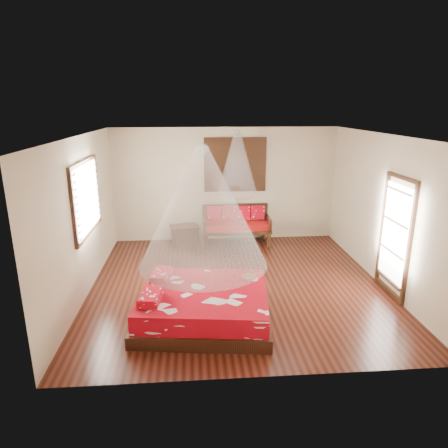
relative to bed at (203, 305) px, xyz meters
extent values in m
cube|color=black|center=(0.68, 1.25, -0.26)|extent=(5.50, 5.50, 0.02)
cube|color=white|center=(0.68, 1.25, 2.56)|extent=(5.50, 5.50, 0.02)
cube|color=tan|center=(-2.08, 1.25, 1.15)|extent=(0.02, 5.50, 2.80)
cube|color=tan|center=(3.44, 1.25, 1.15)|extent=(0.02, 5.50, 2.80)
cube|color=tan|center=(0.68, 4.01, 1.15)|extent=(5.50, 0.02, 2.80)
cube|color=tan|center=(0.68, -1.51, 1.15)|extent=(5.50, 0.02, 2.80)
cube|color=black|center=(0.02, 0.00, -0.15)|extent=(2.27, 2.10, 0.20)
cube|color=#A50514|center=(0.02, 0.00, 0.10)|extent=(2.16, 1.99, 0.30)
cube|color=#A50514|center=(-0.78, -0.30, 0.32)|extent=(0.36, 0.57, 0.14)
cube|color=#A50514|center=(-0.68, 0.48, 0.32)|extent=(0.36, 0.57, 0.14)
cube|color=black|center=(0.16, 3.25, -0.04)|extent=(0.08, 0.08, 0.42)
cube|color=black|center=(1.68, 3.25, -0.04)|extent=(0.08, 0.08, 0.42)
cube|color=black|center=(0.16, 3.86, -0.04)|extent=(0.08, 0.08, 0.42)
cube|color=black|center=(1.68, 3.86, -0.04)|extent=(0.08, 0.08, 0.42)
cube|color=black|center=(0.92, 3.55, 0.13)|extent=(1.64, 0.73, 0.08)
cube|color=maroon|center=(0.92, 3.55, 0.24)|extent=(1.58, 0.67, 0.14)
cube|color=black|center=(0.92, 3.88, 0.42)|extent=(1.64, 0.06, 0.55)
cube|color=black|center=(0.14, 3.55, 0.29)|extent=(0.06, 0.73, 0.30)
cube|color=black|center=(1.70, 3.55, 0.29)|extent=(0.06, 0.73, 0.30)
cube|color=#A50514|center=(0.38, 3.76, 0.48)|extent=(0.35, 0.19, 0.36)
cube|color=#A50514|center=(0.74, 3.76, 0.48)|extent=(0.35, 0.19, 0.36)
cube|color=#A50514|center=(1.10, 3.76, 0.48)|extent=(0.35, 0.19, 0.36)
cube|color=#A50514|center=(1.47, 3.76, 0.48)|extent=(0.35, 0.19, 0.36)
cube|color=black|center=(-0.35, 3.70, -0.05)|extent=(0.69, 0.56, 0.41)
cube|color=black|center=(-0.35, 3.70, 0.18)|extent=(0.74, 0.60, 0.05)
cube|color=black|center=(0.92, 3.97, 1.65)|extent=(1.52, 0.06, 1.32)
cube|color=black|center=(0.92, 3.96, 1.65)|extent=(1.35, 0.04, 1.10)
cube|color=black|center=(-2.04, 1.45, 1.45)|extent=(0.08, 1.74, 1.34)
cube|color=silver|center=(-2.00, 1.45, 1.45)|extent=(0.04, 1.54, 1.10)
cube|color=black|center=(3.40, 0.65, 0.80)|extent=(0.08, 1.02, 2.16)
cube|color=white|center=(3.38, 0.65, 0.90)|extent=(0.03, 0.82, 1.70)
cylinder|color=brown|center=(0.79, 0.43, 0.26)|extent=(0.25, 0.25, 0.03)
cone|color=white|center=(0.02, 0.00, 1.60)|extent=(1.96, 1.96, 1.80)
cone|color=white|center=(0.92, 3.50, 1.75)|extent=(0.97, 0.97, 1.50)
camera|label=1|loc=(-0.12, -5.72, 3.05)|focal=32.00mm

